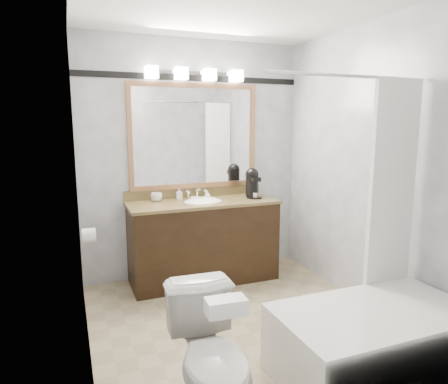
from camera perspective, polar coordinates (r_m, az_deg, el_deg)
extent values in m
cube|color=gray|center=(3.48, 2.70, -18.35)|extent=(2.40, 2.60, 0.01)
cube|color=white|center=(3.19, 3.11, 25.54)|extent=(2.40, 2.60, 0.01)
cube|color=silver|center=(4.31, -4.29, 4.61)|extent=(2.40, 0.01, 2.50)
cube|color=silver|center=(2.00, 18.51, -1.94)|extent=(2.40, 0.01, 2.50)
cube|color=silver|center=(2.83, -19.98, 1.31)|extent=(0.01, 2.60, 2.50)
cube|color=silver|center=(3.75, 19.92, 3.28)|extent=(0.01, 2.60, 2.50)
cube|color=black|center=(4.20, -2.96, -7.20)|extent=(1.50, 0.55, 0.82)
cube|color=#9B8249|center=(4.10, -3.02, -1.51)|extent=(1.53, 0.58, 0.03)
cube|color=#9B8249|center=(4.34, -4.15, -0.01)|extent=(1.53, 0.03, 0.10)
ellipsoid|color=white|center=(4.10, -3.01, -1.72)|extent=(0.44, 0.34, 0.14)
cube|color=#A6734B|center=(4.29, -4.33, 14.95)|extent=(1.40, 0.04, 0.05)
cube|color=#A6734B|center=(4.32, -4.15, 0.95)|extent=(1.40, 0.04, 0.05)
cube|color=#A6734B|center=(4.12, -13.31, 7.63)|extent=(0.05, 0.04, 1.00)
cube|color=#A6734B|center=(4.52, 4.05, 8.03)|extent=(0.05, 0.04, 1.00)
cube|color=white|center=(4.28, -4.25, 7.93)|extent=(1.30, 0.01, 1.00)
cube|color=silver|center=(4.29, -4.31, 16.63)|extent=(0.90, 0.05, 0.03)
cube|color=white|center=(4.13, -10.32, 16.49)|extent=(0.12, 0.12, 0.12)
cube|color=white|center=(4.20, -6.13, 16.48)|extent=(0.12, 0.12, 0.12)
cube|color=white|center=(4.29, -2.10, 16.38)|extent=(0.12, 0.12, 0.12)
cube|color=white|center=(4.40, 1.74, 16.22)|extent=(0.12, 0.12, 0.12)
cube|color=black|center=(4.31, -4.40, 15.93)|extent=(2.40, 0.01, 0.06)
cube|color=white|center=(2.96, 20.68, -19.40)|extent=(1.30, 0.72, 0.45)
cylinder|color=silver|center=(2.90, 17.62, 15.52)|extent=(1.30, 0.02, 0.02)
cube|color=white|center=(3.19, 22.89, 0.68)|extent=(0.40, 0.04, 1.55)
cylinder|color=white|center=(3.59, -18.75, -5.88)|extent=(0.11, 0.12, 0.12)
imported|color=white|center=(2.37, -1.67, -22.82)|extent=(0.44, 0.73, 0.72)
cube|color=white|center=(2.01, 0.28, -16.01)|extent=(0.20, 0.12, 0.08)
cylinder|color=black|center=(4.27, 4.34, -0.75)|extent=(0.16, 0.16, 0.02)
cylinder|color=black|center=(4.29, 4.01, 0.93)|extent=(0.14, 0.14, 0.24)
sphere|color=black|center=(4.28, 4.03, 2.50)|extent=(0.14, 0.14, 0.14)
cube|color=black|center=(4.22, 4.49, 1.83)|extent=(0.10, 0.10, 0.05)
cylinder|color=silver|center=(4.25, 4.46, -0.42)|extent=(0.05, 0.05, 0.05)
imported|color=white|center=(4.13, -9.63, -0.72)|extent=(0.12, 0.12, 0.09)
imported|color=white|center=(4.20, -6.41, -0.25)|extent=(0.06, 0.06, 0.12)
imported|color=white|center=(4.24, -2.39, -0.38)|extent=(0.08, 0.08, 0.08)
cube|color=beige|center=(4.19, -4.20, -0.88)|extent=(0.09, 0.07, 0.03)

